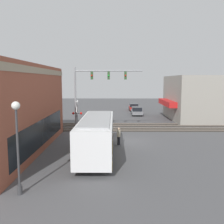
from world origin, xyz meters
TOP-DOWN VIEW (x-y plane):
  - ground_plane at (0.00, 0.00)m, footprint 120.00×120.00m
  - shop_building at (14.56, -12.30)m, footprint 12.15×10.86m
  - city_bus at (-4.58, 2.80)m, footprint 10.30×2.59m
  - traffic_signal_gantry at (4.46, 3.60)m, footprint 0.42×7.85m
  - crossing_signal at (4.06, 5.66)m, footprint 1.41×1.18m
  - streetlamp at (-11.80, 6.45)m, footprint 0.44×0.44m
  - rail_track_near at (6.00, 0.00)m, footprint 2.60×60.00m
  - rail_track_far at (9.20, 0.00)m, footprint 2.60×60.00m
  - parked_car_silver at (10.96, 2.80)m, footprint 4.35×1.82m
  - parked_car_grey at (19.23, -2.60)m, footprint 4.41×1.82m
  - parked_car_red at (25.91, -2.60)m, footprint 4.23×1.82m
  - pedestrian_near_bus at (-1.35, 0.95)m, footprint 0.34×0.34m

SIDE VIEW (x-z plane):
  - ground_plane at x=0.00m, z-range 0.00..0.00m
  - rail_track_near at x=6.00m, z-range -0.05..0.10m
  - rail_track_far at x=9.20m, z-range -0.05..0.10m
  - parked_car_silver at x=10.96m, z-range -0.05..1.36m
  - parked_car_red at x=25.91m, z-range -0.05..1.39m
  - parked_car_grey at x=19.23m, z-range -0.05..1.40m
  - pedestrian_near_bus at x=-1.35m, z-range 0.01..1.67m
  - city_bus at x=-4.58m, z-range 0.16..3.26m
  - crossing_signal at x=4.06m, z-range 0.39..4.20m
  - streetlamp at x=-11.80m, z-range 0.48..5.50m
  - shop_building at x=14.56m, z-range -0.01..6.77m
  - traffic_signal_gantry at x=4.46m, z-range 1.83..9.41m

